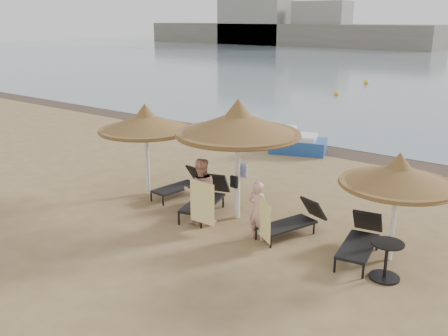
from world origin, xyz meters
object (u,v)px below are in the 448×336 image
at_px(lounger_far_left, 182,184).
at_px(pedal_boat, 298,143).
at_px(palapa_center, 238,124).
at_px(lounger_near_left, 207,197).
at_px(lounger_far_right, 361,239).
at_px(palapa_left, 146,123).
at_px(person_right, 258,206).
at_px(side_table, 386,262).
at_px(person_left, 200,186).
at_px(palapa_right, 398,175).
at_px(lounger_near_right, 295,220).

height_order(lounger_far_left, pedal_boat, pedal_boat).
bearing_deg(palapa_center, lounger_near_left, -171.48).
xyz_separation_m(lounger_near_left, lounger_far_right, (4.47, 0.06, -0.02)).
xyz_separation_m(palapa_left, lounger_far_right, (6.83, 0.01, -1.83)).
bearing_deg(person_right, side_table, -177.56).
relative_size(palapa_left, person_right, 1.63).
bearing_deg(palapa_left, person_left, -16.10).
bearing_deg(side_table, palapa_left, 174.77).
distance_m(palapa_right, pedal_boat, 9.43).
bearing_deg(pedal_boat, person_right, -87.02).
xyz_separation_m(side_table, person_left, (-4.90, -0.10, 0.65)).
relative_size(palapa_right, side_table, 3.09).
bearing_deg(person_left, pedal_boat, -119.83).
distance_m(palapa_right, lounger_near_left, 5.33).
height_order(side_table, pedal_boat, pedal_boat).
height_order(lounger_far_right, pedal_boat, pedal_boat).
relative_size(lounger_far_left, lounger_near_left, 0.85).
bearing_deg(side_table, lounger_near_left, 172.99).
relative_size(lounger_far_left, person_right, 1.08).
height_order(lounger_near_right, side_table, lounger_near_right).
relative_size(lounger_far_left, person_left, 0.91).
distance_m(palapa_center, person_right, 2.24).
xyz_separation_m(person_left, person_right, (1.74, 0.09, -0.16)).
relative_size(lounger_far_right, pedal_boat, 0.83).
relative_size(palapa_center, side_table, 4.03).
relative_size(palapa_right, pedal_boat, 1.01).
distance_m(lounger_near_left, lounger_near_right, 2.72).
bearing_deg(person_right, palapa_left, -6.65).
xyz_separation_m(palapa_left, pedal_boat, (1.21, 7.09, -1.85)).
bearing_deg(person_left, lounger_near_right, 160.30).
height_order(side_table, person_left, person_left).
bearing_deg(lounger_far_left, person_left, -29.37).
xyz_separation_m(palapa_left, lounger_far_left, (0.93, 0.51, -1.86)).
bearing_deg(person_left, palapa_right, 151.11).
height_order(palapa_right, lounger_far_left, palapa_right).
xyz_separation_m(palapa_left, side_table, (7.67, -0.70, -1.84)).
xyz_separation_m(lounger_near_right, person_right, (-0.57, -0.81, 0.49)).
bearing_deg(palapa_left, lounger_far_right, 0.07).
bearing_deg(lounger_near_right, lounger_far_left, -167.39).
relative_size(lounger_near_right, person_left, 0.95).
height_order(palapa_right, side_table, palapa_right).
height_order(lounger_far_left, lounger_near_right, lounger_near_right).
bearing_deg(palapa_right, lounger_far_left, 177.36).
relative_size(palapa_left, palapa_center, 0.86).
relative_size(person_left, pedal_boat, 0.83).
xyz_separation_m(side_table, person_right, (-3.17, -0.01, 0.48)).
bearing_deg(palapa_left, lounger_far_left, 28.56).
height_order(palapa_right, person_left, palapa_right).
xyz_separation_m(side_table, pedal_boat, (-6.46, 7.79, -0.01)).
xyz_separation_m(lounger_far_left, person_right, (3.57, -1.22, 0.50)).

